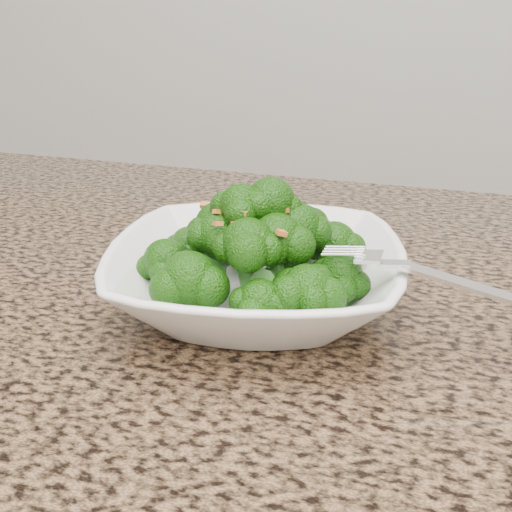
% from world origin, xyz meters
% --- Properties ---
extents(granite_counter, '(1.64, 1.04, 0.03)m').
position_xyz_m(granite_counter, '(0.00, 0.30, 0.89)').
color(granite_counter, brown).
rests_on(granite_counter, cabinet).
extents(bowl, '(0.29, 0.29, 0.06)m').
position_xyz_m(bowl, '(-0.02, 0.39, 0.93)').
color(bowl, white).
rests_on(bowl, granite_counter).
extents(broccoli_pile, '(0.22, 0.22, 0.08)m').
position_xyz_m(broccoli_pile, '(-0.02, 0.39, 1.00)').
color(broccoli_pile, '#174C08').
rests_on(broccoli_pile, bowl).
extents(garlic_topping, '(0.13, 0.13, 0.01)m').
position_xyz_m(garlic_topping, '(-0.02, 0.39, 1.04)').
color(garlic_topping, '#C57530').
rests_on(garlic_topping, broccoli_pile).
extents(fork, '(0.20, 0.03, 0.01)m').
position_xyz_m(fork, '(0.10, 0.36, 0.97)').
color(fork, silver).
rests_on(fork, bowl).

